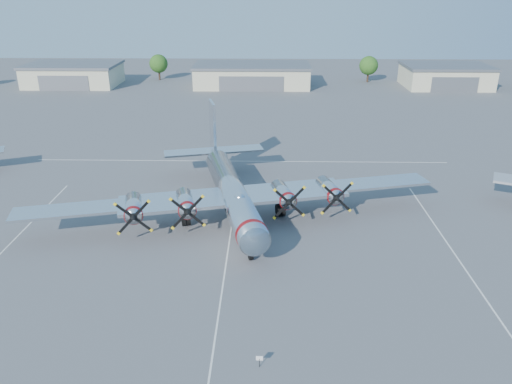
{
  "coord_description": "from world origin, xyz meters",
  "views": [
    {
      "loc": [
        3.66,
        -43.99,
        24.33
      ],
      "look_at": [
        2.59,
        5.88,
        3.2
      ],
      "focal_mm": 35.0,
      "sensor_mm": 36.0,
      "label": 1
    }
  ],
  "objects_px": {
    "tree_east": "(369,66)",
    "main_bomber_b29": "(231,213)",
    "hangar_west": "(73,74)",
    "hangar_east": "(445,76)",
    "tree_west": "(159,64)",
    "info_placard": "(259,359)",
    "hangar_center": "(252,75)"
  },
  "relations": [
    {
      "from": "tree_west",
      "to": "main_bomber_b29",
      "type": "height_order",
      "value": "tree_west"
    },
    {
      "from": "info_placard",
      "to": "main_bomber_b29",
      "type": "bearing_deg",
      "value": 99.84
    },
    {
      "from": "main_bomber_b29",
      "to": "hangar_east",
      "type": "bearing_deg",
      "value": 43.15
    },
    {
      "from": "tree_east",
      "to": "main_bomber_b29",
      "type": "bearing_deg",
      "value": -110.55
    },
    {
      "from": "hangar_east",
      "to": "info_placard",
      "type": "bearing_deg",
      "value": -114.24
    },
    {
      "from": "hangar_east",
      "to": "main_bomber_b29",
      "type": "xyz_separation_m",
      "value": [
        -48.28,
        -74.73,
        -2.71
      ]
    },
    {
      "from": "main_bomber_b29",
      "to": "info_placard",
      "type": "bearing_deg",
      "value": -95.62
    },
    {
      "from": "tree_west",
      "to": "info_placard",
      "type": "bearing_deg",
      "value": -75.21
    },
    {
      "from": "hangar_center",
      "to": "info_placard",
      "type": "height_order",
      "value": "hangar_center"
    },
    {
      "from": "info_placard",
      "to": "tree_east",
      "type": "bearing_deg",
      "value": 77.25
    },
    {
      "from": "hangar_east",
      "to": "info_placard",
      "type": "distance_m",
      "value": 108.84
    },
    {
      "from": "tree_west",
      "to": "info_placard",
      "type": "height_order",
      "value": "tree_west"
    },
    {
      "from": "hangar_west",
      "to": "tree_west",
      "type": "bearing_deg",
      "value": 21.89
    },
    {
      "from": "hangar_east",
      "to": "hangar_center",
      "type": "bearing_deg",
      "value": -180.0
    },
    {
      "from": "hangar_center",
      "to": "tree_east",
      "type": "xyz_separation_m",
      "value": [
        30.0,
        6.04,
        1.51
      ]
    },
    {
      "from": "hangar_west",
      "to": "main_bomber_b29",
      "type": "height_order",
      "value": "hangar_west"
    },
    {
      "from": "hangar_east",
      "to": "tree_west",
      "type": "height_order",
      "value": "tree_west"
    },
    {
      "from": "main_bomber_b29",
      "to": "tree_east",
      "type": "bearing_deg",
      "value": 55.46
    },
    {
      "from": "hangar_west",
      "to": "hangar_east",
      "type": "xyz_separation_m",
      "value": [
        93.0,
        0.0,
        0.0
      ]
    },
    {
      "from": "hangar_center",
      "to": "main_bomber_b29",
      "type": "relative_size",
      "value": 0.64
    },
    {
      "from": "hangar_east",
      "to": "info_placard",
      "type": "relative_size",
      "value": 22.62
    },
    {
      "from": "tree_west",
      "to": "main_bomber_b29",
      "type": "xyz_separation_m",
      "value": [
        24.72,
        -82.76,
        -4.22
      ]
    },
    {
      "from": "hangar_center",
      "to": "hangar_east",
      "type": "relative_size",
      "value": 1.39
    },
    {
      "from": "tree_east",
      "to": "info_placard",
      "type": "relative_size",
      "value": 7.29
    },
    {
      "from": "hangar_west",
      "to": "tree_east",
      "type": "distance_m",
      "value": 75.26
    },
    {
      "from": "hangar_west",
      "to": "hangar_east",
      "type": "relative_size",
      "value": 1.1
    },
    {
      "from": "hangar_center",
      "to": "tree_east",
      "type": "relative_size",
      "value": 4.31
    },
    {
      "from": "tree_east",
      "to": "main_bomber_b29",
      "type": "relative_size",
      "value": 0.15
    },
    {
      "from": "hangar_east",
      "to": "tree_west",
      "type": "relative_size",
      "value": 3.1
    },
    {
      "from": "hangar_west",
      "to": "tree_west",
      "type": "xyz_separation_m",
      "value": [
        20.0,
        8.04,
        1.51
      ]
    },
    {
      "from": "tree_west",
      "to": "tree_east",
      "type": "height_order",
      "value": "same"
    },
    {
      "from": "tree_west",
      "to": "tree_east",
      "type": "bearing_deg",
      "value": -2.08
    }
  ]
}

